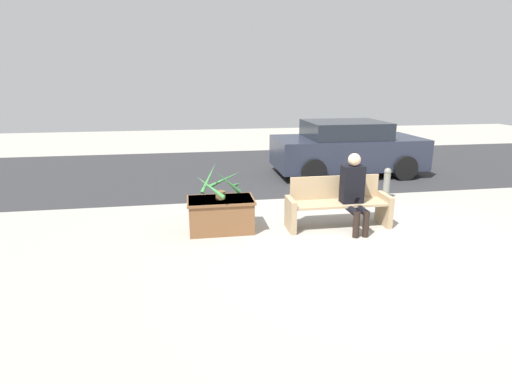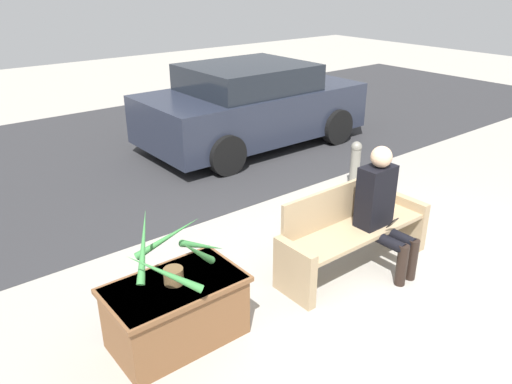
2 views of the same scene
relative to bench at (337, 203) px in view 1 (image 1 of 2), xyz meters
The scene contains 8 objects.
ground_plane 0.75m from the bench, 75.80° to the right, with size 30.00×30.00×0.00m, color #9E998E.
road_surface 4.77m from the bench, 88.13° to the left, with size 20.00×6.00×0.01m, color #2D2D30.
bench is the anchor object (origin of this frame).
person_seated 0.39m from the bench, 41.95° to the right, with size 0.36×0.61×1.28m.
planter_box 1.98m from the bench, behind, with size 1.09×0.65×0.55m.
potted_plant 1.99m from the bench, behind, with size 0.77×0.78×0.57m.
parked_car 4.09m from the bench, 66.34° to the left, with size 3.81×1.98×1.40m.
bollard_post 2.06m from the bench, 40.14° to the left, with size 0.15×0.15×0.68m.
Camera 1 is at (-2.58, -5.52, 2.42)m, focal length 28.00 mm.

